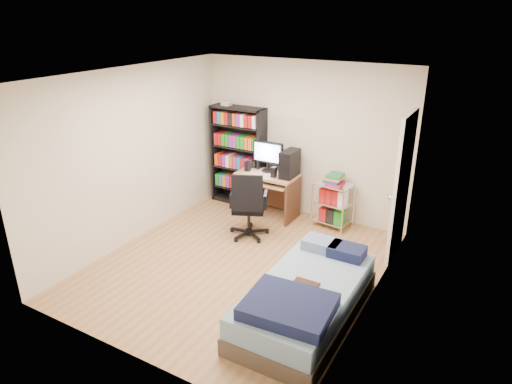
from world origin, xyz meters
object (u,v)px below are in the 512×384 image
Objects in this scene: media_shelf at (238,155)px; bed at (306,299)px; office_chair at (249,217)px; computer_desk at (274,178)px.

bed is (2.37, -2.45, -0.62)m from media_shelf.
media_shelf reaches higher than office_chair.
office_chair reaches higher than bed.
office_chair is at bearing -87.66° from computer_desk.
computer_desk is 2.78m from bed.
bed is at bearing -55.02° from computer_desk.
office_chair is at bearing -52.11° from media_shelf.
media_shelf is 0.89× the size of bed.
computer_desk is at bearing 67.73° from office_chair.
computer_desk reaches higher than office_chair.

